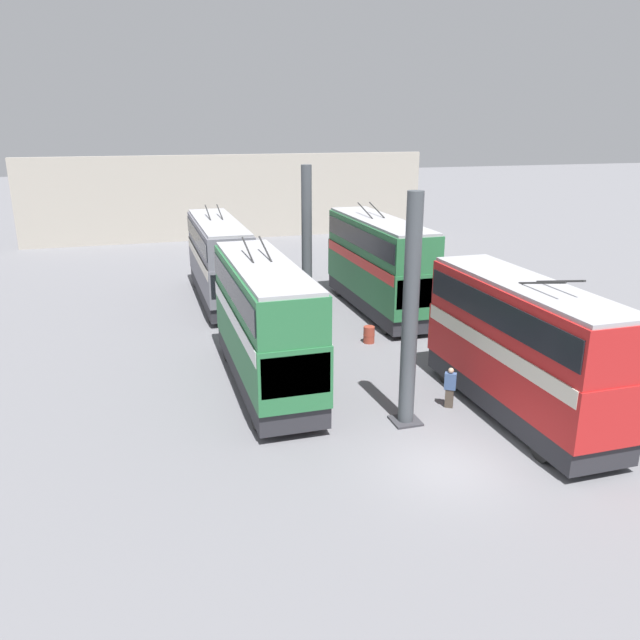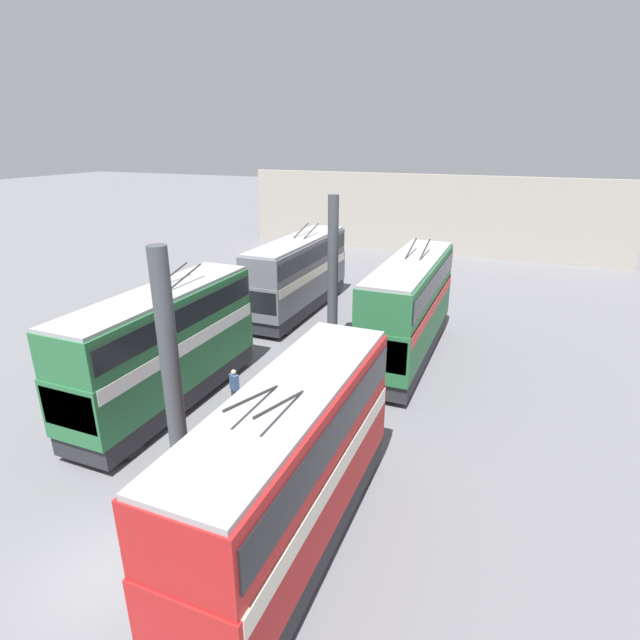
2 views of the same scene
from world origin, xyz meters
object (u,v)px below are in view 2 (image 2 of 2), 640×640
object	(u,v)px
person_by_right_row	(235,387)
bus_right_mid	(298,271)
bus_right_near	(164,343)
person_by_left_row	(250,478)
bus_left_far	(409,304)
oil_drum	(329,384)
bus_left_near	(292,462)

from	to	relation	value
person_by_right_row	bus_right_mid	bearing A→B (deg)	-138.90
bus_right_near	person_by_right_row	world-z (taller)	bus_right_near
person_by_left_row	person_by_right_row	world-z (taller)	person_by_right_row
bus_left_far	bus_right_mid	bearing A→B (deg)	60.87
bus_right_near	oil_drum	distance (m)	7.26
person_by_left_row	bus_right_mid	bearing A→B (deg)	-126.94
person_by_left_row	oil_drum	size ratio (longest dim) A/B	1.92
bus_right_near	person_by_right_row	size ratio (longest dim) A/B	5.79
bus_left_near	person_by_right_row	xyz separation A→B (m)	(6.04, 5.55, -1.91)
bus_left_far	person_by_left_row	size ratio (longest dim) A/B	6.70
bus_right_near	bus_right_mid	world-z (taller)	bus_right_near
bus_right_mid	person_by_right_row	xyz separation A→B (m)	(-12.00, -2.57, -1.82)
bus_right_near	bus_left_far	bearing A→B (deg)	-43.83
bus_right_mid	person_by_left_row	bearing A→B (deg)	-160.09
bus_right_mid	person_by_left_row	xyz separation A→B (m)	(-16.85, -6.10, -1.90)
bus_left_far	bus_left_near	bearing A→B (deg)	180.00
bus_left_far	oil_drum	xyz separation A→B (m)	(-4.83, 2.34, -2.52)
bus_left_near	bus_right_near	bearing A→B (deg)	58.13
person_by_left_row	bus_right_near	bearing A→B (deg)	-89.15
bus_left_near	bus_left_far	size ratio (longest dim) A/B	0.89
oil_drum	bus_left_near	bearing A→B (deg)	-164.91
bus_left_far	person_by_left_row	world-z (taller)	bus_left_far
person_by_right_row	bus_left_far	bearing A→B (deg)	172.37
bus_left_near	bus_right_mid	distance (m)	19.79
person_by_right_row	oil_drum	xyz separation A→B (m)	(2.64, -3.21, -0.49)
bus_left_near	bus_right_mid	bearing A→B (deg)	24.24
bus_left_near	oil_drum	bearing A→B (deg)	15.09
bus_left_far	person_by_right_row	bearing A→B (deg)	143.38
bus_left_far	bus_right_near	bearing A→B (deg)	136.17
bus_left_far	bus_right_mid	distance (m)	9.30
bus_right_near	bus_right_mid	bearing A→B (deg)	0.00
bus_right_near	oil_drum	world-z (taller)	bus_right_near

